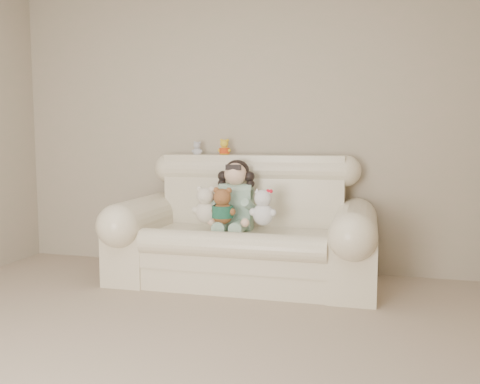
# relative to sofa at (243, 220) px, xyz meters

# --- Properties ---
(wall_back) EXTENTS (4.50, 0.00, 4.50)m
(wall_back) POSITION_rel_sofa_xyz_m (-0.03, 0.50, 0.78)
(wall_back) COLOR #A0987F
(wall_back) RESTS_ON ground
(sofa) EXTENTS (2.10, 0.95, 1.03)m
(sofa) POSITION_rel_sofa_xyz_m (0.00, 0.00, 0.00)
(sofa) COLOR #FFEDCD
(sofa) RESTS_ON floor
(seated_child) EXTENTS (0.37, 0.44, 0.58)m
(seated_child) POSITION_rel_sofa_xyz_m (-0.08, 0.08, 0.20)
(seated_child) COLOR #307850
(seated_child) RESTS_ON sofa
(brown_teddy) EXTENTS (0.23, 0.18, 0.34)m
(brown_teddy) POSITION_rel_sofa_xyz_m (-0.13, -0.15, 0.15)
(brown_teddy) COLOR brown
(brown_teddy) RESTS_ON sofa
(white_cat) EXTENTS (0.23, 0.19, 0.34)m
(white_cat) POSITION_rel_sofa_xyz_m (0.19, -0.11, 0.15)
(white_cat) COLOR white
(white_cat) RESTS_ON sofa
(cream_teddy) EXTENTS (0.23, 0.18, 0.35)m
(cream_teddy) POSITION_rel_sofa_xyz_m (-0.27, -0.15, 0.16)
(cream_teddy) COLOR beige
(cream_teddy) RESTS_ON sofa
(yellow_mini_bear) EXTENTS (0.13, 0.11, 0.18)m
(yellow_mini_bear) POSITION_rel_sofa_xyz_m (-0.26, 0.37, 0.59)
(yellow_mini_bear) COLOR yellow
(yellow_mini_bear) RESTS_ON sofa
(grey_mini_plush) EXTENTS (0.12, 0.11, 0.16)m
(grey_mini_plush) POSITION_rel_sofa_xyz_m (-0.51, 0.37, 0.57)
(grey_mini_plush) COLOR silver
(grey_mini_plush) RESTS_ON sofa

